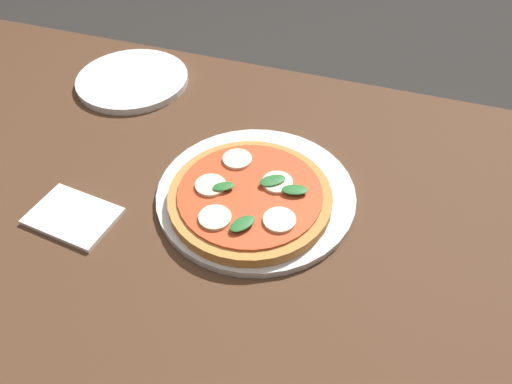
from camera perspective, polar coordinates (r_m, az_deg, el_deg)
The scene contains 5 objects.
dining_table at distance 0.85m, azimuth -5.84°, elevation -5.49°, with size 1.50×0.82×0.74m.
serving_tray at distance 0.77m, azimuth -0.00°, elevation -0.21°, with size 0.32×0.32×0.01m, color silver.
pizza at distance 0.74m, azimuth -0.71°, elevation -0.57°, with size 0.25×0.25×0.03m.
plate_white at distance 1.06m, azimuth -14.28°, elevation 12.63°, with size 0.23×0.23×0.01m, color white.
napkin at distance 0.79m, azimuth -20.65°, elevation -2.69°, with size 0.13×0.09×0.01m, color white.
Camera 1 is at (-0.25, 0.48, 1.30)m, focal length 34.10 mm.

